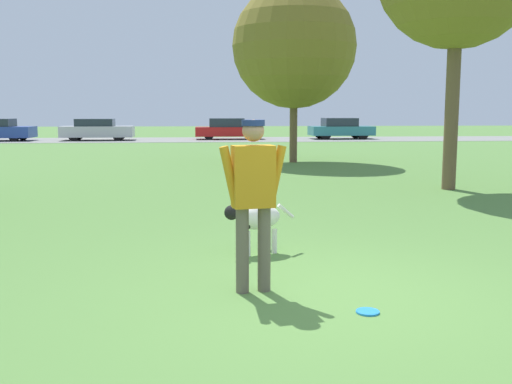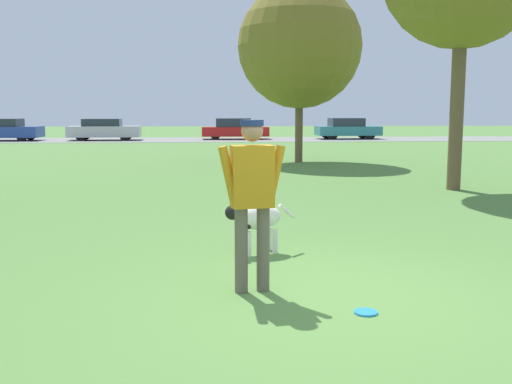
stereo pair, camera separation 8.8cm
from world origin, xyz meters
The scene contains 9 objects.
ground_plane centered at (0.00, 0.00, 0.00)m, with size 120.00×120.00×0.00m, color #56843D.
far_road_strip centered at (0.00, 30.75, 0.01)m, with size 120.00×6.00×0.01m.
person centered at (-0.71, 0.24, 1.02)m, with size 0.68×0.28×1.72m.
dog centered at (-0.55, 1.84, 0.44)m, with size 0.95×0.51×0.64m.
frisbee centered at (0.27, -0.48, 0.01)m, with size 0.21×0.21×0.02m.
tree_mid_center centered at (1.88, 14.99, 3.94)m, with size 4.20×4.20×6.04m.
parked_car_silver centered at (-7.50, 30.47, 0.63)m, with size 4.22×1.84×1.27m.
parked_car_red centered at (0.25, 31.14, 0.62)m, with size 4.06×1.67×1.28m.
parked_car_teal centered at (7.20, 30.95, 0.64)m, with size 3.94×1.91×1.29m.
Camera 1 is at (-1.18, -5.57, 1.82)m, focal length 42.00 mm.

